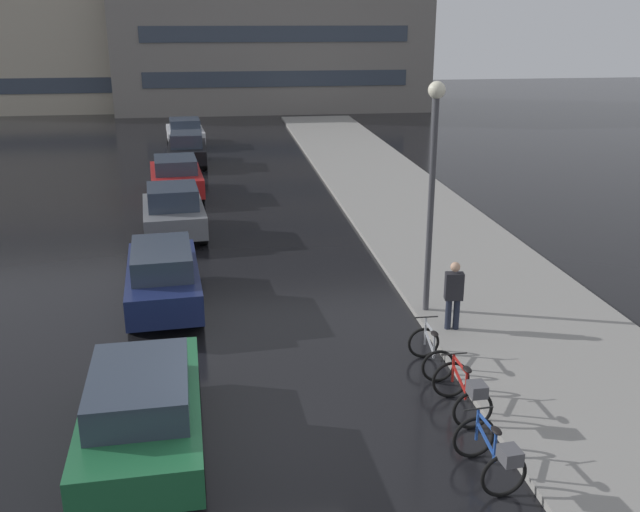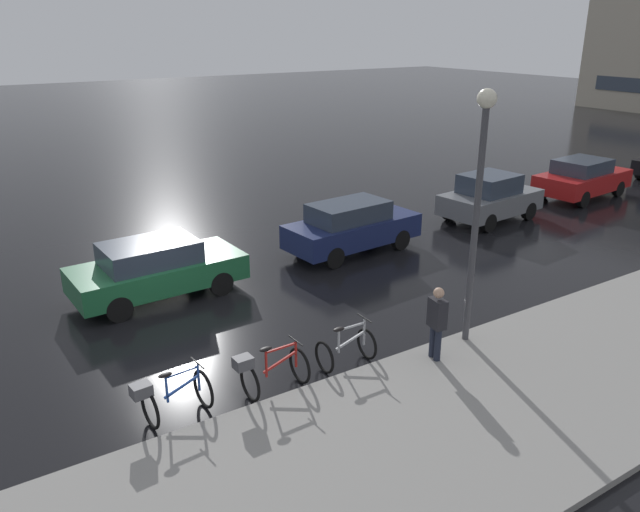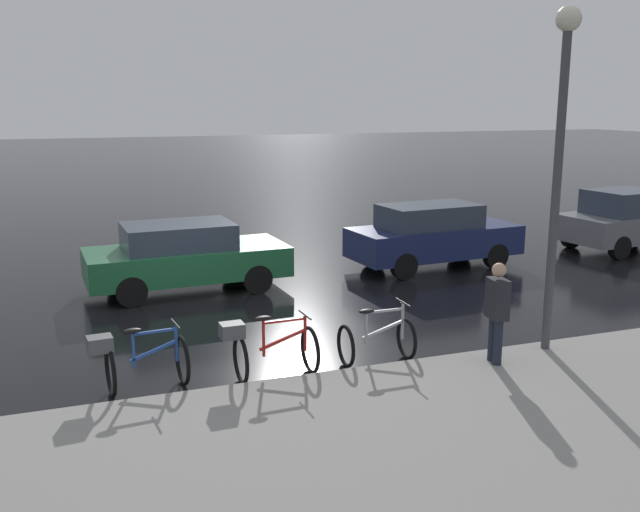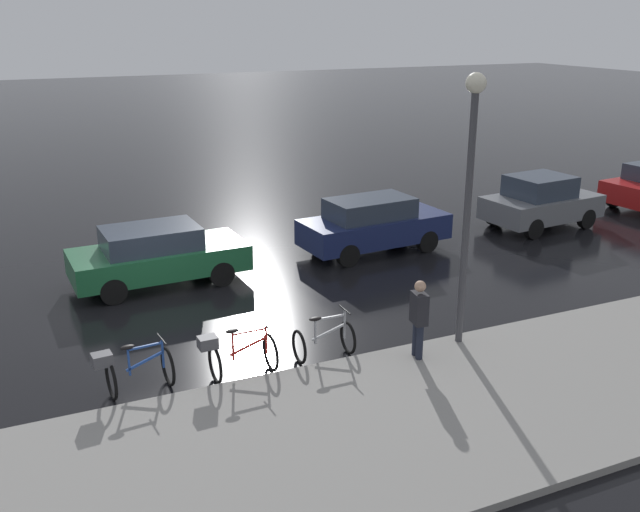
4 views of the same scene
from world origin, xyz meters
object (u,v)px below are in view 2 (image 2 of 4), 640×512
(bicycle_nearest, at_px, (170,395))
(car_grey, at_px, (490,198))
(car_green, at_px, (156,268))
(streetlamp, at_px, (479,187))
(car_navy, at_px, (352,226))
(pedestrian, at_px, (437,322))
(bicycle_third, at_px, (346,348))
(car_red, at_px, (582,178))
(bicycle_second, at_px, (268,370))

(bicycle_nearest, distance_m, car_grey, 14.95)
(car_green, relative_size, streetlamp, 0.80)
(car_green, height_order, car_navy, car_navy)
(pedestrian, relative_size, streetlamp, 0.31)
(bicycle_nearest, height_order, car_green, car_green)
(bicycle_nearest, relative_size, bicycle_third, 1.24)
(car_grey, bearing_deg, pedestrian, -52.74)
(car_red, bearing_deg, bicycle_third, -69.78)
(bicycle_second, bearing_deg, car_red, 108.44)
(car_grey, bearing_deg, bicycle_third, -61.20)
(bicycle_nearest, relative_size, bicycle_second, 0.97)
(bicycle_nearest, relative_size, car_red, 0.31)
(bicycle_third, xyz_separation_m, car_grey, (-5.60, 10.19, 0.45))
(car_grey, relative_size, pedestrian, 2.26)
(car_grey, distance_m, pedestrian, 10.84)
(car_green, distance_m, car_navy, 6.19)
(bicycle_nearest, xyz_separation_m, car_navy, (-5.42, 7.80, 0.33))
(car_navy, bearing_deg, bicycle_second, -46.57)
(bicycle_second, distance_m, car_navy, 8.17)
(car_green, bearing_deg, bicycle_second, 2.61)
(car_red, distance_m, streetlamp, 14.78)
(car_grey, bearing_deg, car_red, 91.90)
(car_navy, bearing_deg, car_green, -89.50)
(bicycle_second, distance_m, car_red, 18.51)
(bicycle_nearest, height_order, car_navy, car_navy)
(car_red, bearing_deg, pedestrian, -64.51)
(car_navy, distance_m, car_grey, 6.11)
(car_red, bearing_deg, streetlamp, -63.49)
(bicycle_nearest, height_order, pedestrian, pedestrian)
(car_navy, relative_size, pedestrian, 2.55)
(car_green, bearing_deg, bicycle_nearest, -16.79)
(car_grey, height_order, pedestrian, pedestrian)
(car_green, bearing_deg, car_red, 90.94)
(bicycle_third, relative_size, car_red, 0.25)
(bicycle_second, height_order, bicycle_third, bicycle_second)
(pedestrian, bearing_deg, bicycle_nearest, -101.65)
(bicycle_second, relative_size, car_green, 0.33)
(car_navy, bearing_deg, streetlamp, -12.33)
(car_green, distance_m, pedestrian, 7.42)
(car_green, height_order, pedestrian, pedestrian)
(car_navy, bearing_deg, pedestrian, -21.19)
(bicycle_second, relative_size, car_red, 0.32)
(car_red, bearing_deg, car_grey, -88.10)
(streetlamp, bearing_deg, car_grey, 130.13)
(car_grey, bearing_deg, car_navy, -89.48)
(car_grey, xyz_separation_m, streetlamp, (6.30, -7.47, 2.74))
(car_green, distance_m, streetlamp, 8.33)
(car_navy, height_order, car_grey, car_grey)
(bicycle_nearest, xyz_separation_m, car_grey, (-5.47, 13.91, 0.34))
(car_red, relative_size, streetlamp, 0.81)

